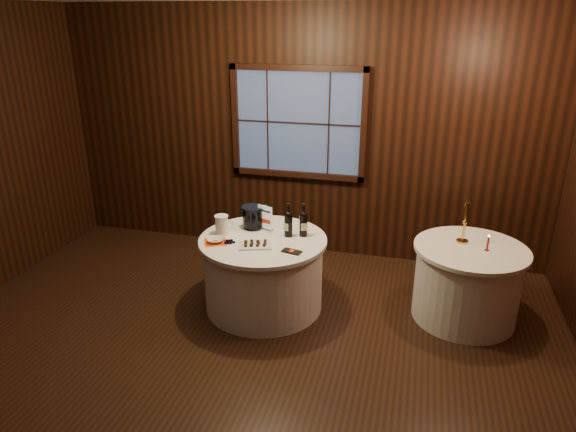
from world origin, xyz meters
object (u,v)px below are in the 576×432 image
(main_table, at_px, (264,273))
(brass_candlestick, at_px, (464,228))
(port_bottle_right, at_px, (303,222))
(sign_stand, at_px, (266,222))
(chocolate_plate, at_px, (255,244))
(ice_bucket, at_px, (253,217))
(grape_bunch, at_px, (229,242))
(glass_pitcher, at_px, (222,225))
(side_table, at_px, (467,283))
(port_bottle_left, at_px, (288,222))
(cracker_bowl, at_px, (215,240))
(red_candle, at_px, (488,245))
(chocolate_box, at_px, (292,251))

(main_table, distance_m, brass_candlestick, 2.03)
(port_bottle_right, bearing_deg, sign_stand, 154.54)
(sign_stand, relative_size, chocolate_plate, 0.78)
(ice_bucket, bearing_deg, grape_bunch, -102.79)
(main_table, bearing_deg, glass_pitcher, 179.94)
(chocolate_plate, relative_size, brass_candlestick, 0.87)
(main_table, relative_size, grape_bunch, 7.35)
(side_table, distance_m, glass_pitcher, 2.50)
(main_table, distance_m, port_bottle_left, 0.59)
(brass_candlestick, bearing_deg, sign_stand, -174.04)
(sign_stand, bearing_deg, cracker_bowl, -114.10)
(side_table, bearing_deg, ice_bucket, -178.22)
(cracker_bowl, height_order, red_candle, red_candle)
(ice_bucket, relative_size, brass_candlestick, 0.57)
(side_table, relative_size, chocolate_plate, 2.99)
(sign_stand, xyz_separation_m, port_bottle_right, (0.40, -0.03, 0.05))
(sign_stand, distance_m, port_bottle_left, 0.28)
(red_candle, bearing_deg, ice_bucket, -179.51)
(grape_bunch, height_order, red_candle, red_candle)
(sign_stand, relative_size, grape_bunch, 1.62)
(port_bottle_right, bearing_deg, cracker_bowl, -175.62)
(port_bottle_left, bearing_deg, glass_pitcher, -146.70)
(port_bottle_left, xyz_separation_m, grape_bunch, (-0.51, -0.33, -0.13))
(brass_candlestick, bearing_deg, grape_bunch, -164.31)
(brass_candlestick, bearing_deg, cracker_bowl, -165.35)
(port_bottle_right, height_order, chocolate_box, port_bottle_right)
(chocolate_box, distance_m, red_candle, 1.84)
(port_bottle_left, relative_size, chocolate_box, 1.90)
(sign_stand, relative_size, port_bottle_left, 0.81)
(ice_bucket, bearing_deg, port_bottle_right, -6.63)
(port_bottle_right, relative_size, grape_bunch, 1.96)
(port_bottle_left, bearing_deg, grape_bunch, -123.68)
(port_bottle_left, distance_m, cracker_bowl, 0.74)
(port_bottle_right, relative_size, cracker_bowl, 2.15)
(glass_pitcher, bearing_deg, sign_stand, 8.43)
(sign_stand, bearing_deg, port_bottle_left, 3.02)
(side_table, height_order, chocolate_plate, chocolate_plate)
(glass_pitcher, bearing_deg, port_bottle_right, -6.25)
(sign_stand, height_order, port_bottle_right, port_bottle_right)
(side_table, bearing_deg, brass_candlestick, 128.38)
(red_candle, bearing_deg, glass_pitcher, -174.39)
(port_bottle_right, xyz_separation_m, cracker_bowl, (-0.80, -0.38, -0.12))
(main_table, height_order, red_candle, red_candle)
(chocolate_plate, relative_size, cracker_bowl, 2.27)
(chocolate_plate, relative_size, red_candle, 2.19)
(chocolate_plate, bearing_deg, cracker_bowl, -178.50)
(port_bottle_right, xyz_separation_m, brass_candlestick, (1.54, 0.24, 0.00))
(chocolate_plate, xyz_separation_m, red_candle, (2.15, 0.45, 0.05))
(port_bottle_left, xyz_separation_m, port_bottle_right, (0.14, 0.05, -0.00))
(port_bottle_left, height_order, cracker_bowl, port_bottle_left)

